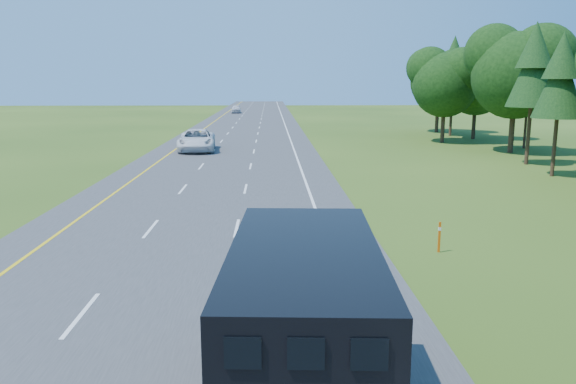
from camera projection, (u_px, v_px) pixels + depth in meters
name	position (u px, v px, depth m)	size (l,w,h in m)	color
road	(236.00, 148.00, 53.40)	(15.00, 260.00, 0.04)	#38383A
lane_markings	(236.00, 148.00, 53.39)	(11.15, 260.00, 0.01)	yellow
horse_truck	(304.00, 322.00, 10.17)	(2.88, 8.01, 3.49)	black
white_suv	(197.00, 140.00, 50.87)	(3.20, 6.94, 1.93)	silver
far_car	(236.00, 109.00, 112.85)	(1.88, 4.68, 1.59)	silver
delineator	(439.00, 236.00, 20.62)	(0.09, 0.05, 1.15)	#EB550C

